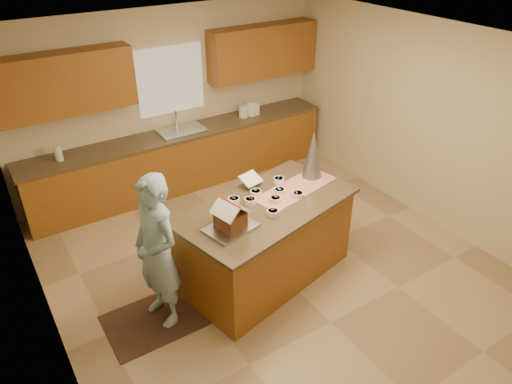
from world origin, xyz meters
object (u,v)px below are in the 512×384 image
gingerbread_house (230,217)px  island_base (266,243)px  boy (157,253)px  tinsel_tree (313,154)px

gingerbread_house → island_base: bearing=18.2°
boy → gingerbread_house: (0.73, -0.22, 0.28)m
tinsel_tree → gingerbread_house: 1.47m
island_base → tinsel_tree: 1.19m
boy → island_base: bearing=76.9°
island_base → tinsel_tree: (0.82, 0.25, 0.83)m
island_base → gingerbread_house: gingerbread_house is taller
gingerbread_house → tinsel_tree: bearing=17.3°
boy → gingerbread_house: bearing=61.5°
gingerbread_house → boy: bearing=163.5°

